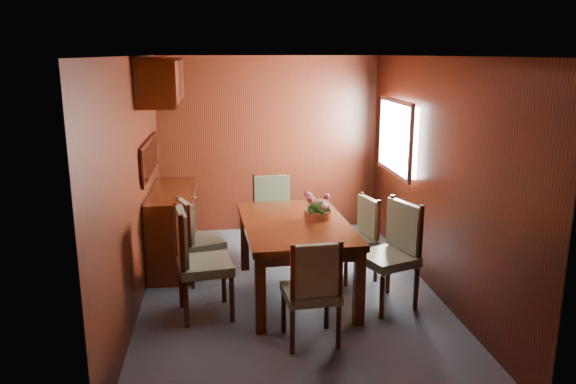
{
  "coord_description": "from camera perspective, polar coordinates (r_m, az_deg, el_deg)",
  "views": [
    {
      "loc": [
        -0.68,
        -5.37,
        2.43
      ],
      "look_at": [
        0.0,
        0.14,
        1.05
      ],
      "focal_mm": 35.0,
      "sensor_mm": 36.0,
      "label": 1
    }
  ],
  "objects": [
    {
      "name": "ground",
      "position": [
        5.93,
        0.17,
        -10.23
      ],
      "size": [
        4.5,
        4.5,
        0.0
      ],
      "primitive_type": "plane",
      "color": "#3C4752",
      "rests_on": "ground"
    },
    {
      "name": "room_shell",
      "position": [
        5.78,
        -1.26,
        6.01
      ],
      "size": [
        3.06,
        4.52,
        2.41
      ],
      "color": "black",
      "rests_on": "ground"
    },
    {
      "name": "sideboard",
      "position": [
        6.69,
        -11.63,
        -3.55
      ],
      "size": [
        0.48,
        1.4,
        0.9
      ],
      "primitive_type": "cube",
      "color": "black",
      "rests_on": "ground"
    },
    {
      "name": "dining_table",
      "position": [
        5.68,
        0.75,
        -4.09
      ],
      "size": [
        1.11,
        1.7,
        0.78
      ],
      "rotation": [
        0.0,
        0.0,
        0.04
      ],
      "color": "black",
      "rests_on": "ground"
    },
    {
      "name": "chair_left_near",
      "position": [
        5.31,
        -9.36,
        -6.48
      ],
      "size": [
        0.56,
        0.58,
        1.07
      ],
      "rotation": [
        0.0,
        0.0,
        -1.41
      ],
      "color": "black",
      "rests_on": "ground"
    },
    {
      "name": "chair_left_far",
      "position": [
        6.14,
        -9.38,
        -4.41
      ],
      "size": [
        0.55,
        0.56,
        0.93
      ],
      "rotation": [
        0.0,
        0.0,
        -1.21
      ],
      "color": "black",
      "rests_on": "ground"
    },
    {
      "name": "chair_right_near",
      "position": [
        5.58,
        10.66,
        -5.61
      ],
      "size": [
        0.62,
        0.64,
        1.05
      ],
      "rotation": [
        0.0,
        0.0,
        1.94
      ],
      "color": "black",
      "rests_on": "ground"
    },
    {
      "name": "chair_right_far",
      "position": [
        6.22,
        7.27,
        -4.15
      ],
      "size": [
        0.51,
        0.52,
        0.92
      ],
      "rotation": [
        0.0,
        0.0,
        1.81
      ],
      "color": "black",
      "rests_on": "ground"
    },
    {
      "name": "chair_head",
      "position": [
        4.75,
        2.54,
        -9.58
      ],
      "size": [
        0.49,
        0.47,
        0.96
      ],
      "rotation": [
        0.0,
        0.0,
        0.08
      ],
      "color": "black",
      "rests_on": "ground"
    },
    {
      "name": "chair_foot",
      "position": [
        6.77,
        -1.46,
        -2.07
      ],
      "size": [
        0.52,
        0.5,
        1.01
      ],
      "rotation": [
        0.0,
        0.0,
        3.23
      ],
      "color": "black",
      "rests_on": "ground"
    },
    {
      "name": "flower_centerpiece",
      "position": [
        5.74,
        3.02,
        -1.35
      ],
      "size": [
        0.29,
        0.29,
        0.29
      ],
      "color": "#AD5634",
      "rests_on": "dining_table"
    }
  ]
}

